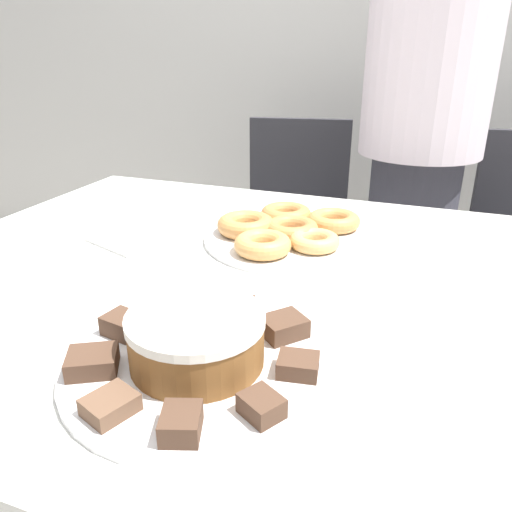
# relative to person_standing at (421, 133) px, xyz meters

# --- Properties ---
(wall_back) EXTENTS (8.00, 0.05, 2.60)m
(wall_back) POSITION_rel_person_standing_xyz_m (-0.16, 0.79, 0.39)
(wall_back) COLOR silver
(wall_back) RESTS_ON ground_plane
(table) EXTENTS (1.47, 1.06, 0.78)m
(table) POSITION_rel_person_standing_xyz_m (-0.16, -0.84, -0.22)
(table) COLOR silver
(table) RESTS_ON ground_plane
(person_standing) EXTENTS (0.36, 0.36, 1.73)m
(person_standing) POSITION_rel_person_standing_xyz_m (0.00, 0.00, 0.00)
(person_standing) COLOR #383842
(person_standing) RESTS_ON ground_plane
(office_chair_left) EXTENTS (0.51, 0.51, 0.89)m
(office_chair_left) POSITION_rel_person_standing_xyz_m (-0.43, 0.17, -0.49)
(office_chair_left) COLOR black
(office_chair_left) RESTS_ON ground_plane
(plate_cake) EXTENTS (0.34, 0.34, 0.01)m
(plate_cake) POSITION_rel_person_standing_xyz_m (-0.19, -1.12, -0.13)
(plate_cake) COLOR white
(plate_cake) RESTS_ON table
(plate_donuts) EXTENTS (0.37, 0.37, 0.01)m
(plate_donuts) POSITION_rel_person_standing_xyz_m (-0.21, -0.65, -0.13)
(plate_donuts) COLOR white
(plate_donuts) RESTS_ON table
(frosted_cake) EXTENTS (0.17, 0.17, 0.07)m
(frosted_cake) POSITION_rel_person_standing_xyz_m (-0.19, -1.12, -0.09)
(frosted_cake) COLOR brown
(frosted_cake) RESTS_ON plate_cake
(lamington_0) EXTENTS (0.04, 0.05, 0.02)m
(lamington_0) POSITION_rel_person_standing_xyz_m (-0.19, -0.99, -0.11)
(lamington_0) COLOR #513828
(lamington_0) RESTS_ON plate_cake
(lamington_1) EXTENTS (0.06, 0.06, 0.02)m
(lamington_1) POSITION_rel_person_standing_xyz_m (-0.27, -1.02, -0.12)
(lamington_1) COLOR brown
(lamington_1) RESTS_ON plate_cake
(lamington_2) EXTENTS (0.06, 0.05, 0.03)m
(lamington_2) POSITION_rel_person_standing_xyz_m (-0.32, -1.10, -0.11)
(lamington_2) COLOR #513828
(lamington_2) RESTS_ON plate_cake
(lamington_3) EXTENTS (0.08, 0.07, 0.03)m
(lamington_3) POSITION_rel_person_standing_xyz_m (-0.31, -1.19, -0.11)
(lamington_3) COLOR #513828
(lamington_3) RESTS_ON plate_cake
(lamington_4) EXTENTS (0.06, 0.07, 0.02)m
(lamington_4) POSITION_rel_person_standing_xyz_m (-0.24, -1.24, -0.12)
(lamington_4) COLOR brown
(lamington_4) RESTS_ON plate_cake
(lamington_5) EXTENTS (0.05, 0.06, 0.03)m
(lamington_5) POSITION_rel_person_standing_xyz_m (-0.15, -1.24, -0.11)
(lamington_5) COLOR #513828
(lamington_5) RESTS_ON plate_cake
(lamington_6) EXTENTS (0.06, 0.06, 0.02)m
(lamington_6) POSITION_rel_person_standing_xyz_m (-0.08, -1.19, -0.11)
(lamington_6) COLOR #513828
(lamington_6) RESTS_ON plate_cake
(lamington_7) EXTENTS (0.06, 0.05, 0.02)m
(lamington_7) POSITION_rel_person_standing_xyz_m (-0.07, -1.10, -0.12)
(lamington_7) COLOR #513828
(lamington_7) RESTS_ON plate_cake
(lamington_8) EXTENTS (0.07, 0.08, 0.03)m
(lamington_8) POSITION_rel_person_standing_xyz_m (-0.11, -1.03, -0.11)
(lamington_8) COLOR #513828
(lamington_8) RESTS_ON plate_cake
(donut_0) EXTENTS (0.11, 0.11, 0.03)m
(donut_0) POSITION_rel_person_standing_xyz_m (-0.21, -0.65, -0.11)
(donut_0) COLOR #C68447
(donut_0) RESTS_ON plate_donuts
(donut_1) EXTENTS (0.11, 0.11, 0.03)m
(donut_1) POSITION_rel_person_standing_xyz_m (-0.23, -0.76, -0.11)
(donut_1) COLOR tan
(donut_1) RESTS_ON plate_donuts
(donut_2) EXTENTS (0.10, 0.10, 0.03)m
(donut_2) POSITION_rel_person_standing_xyz_m (-0.15, -0.70, -0.11)
(donut_2) COLOR #E5AD66
(donut_2) RESTS_ON plate_donuts
(donut_3) EXTENTS (0.12, 0.12, 0.03)m
(donut_3) POSITION_rel_person_standing_xyz_m (-0.14, -0.57, -0.11)
(donut_3) COLOR #D18E4C
(donut_3) RESTS_ON plate_donuts
(donut_4) EXTENTS (0.11, 0.11, 0.04)m
(donut_4) POSITION_rel_person_standing_xyz_m (-0.25, -0.57, -0.11)
(donut_4) COLOR #C68447
(donut_4) RESTS_ON plate_donuts
(donut_5) EXTENTS (0.12, 0.12, 0.04)m
(donut_5) POSITION_rel_person_standing_xyz_m (-0.31, -0.67, -0.11)
(donut_5) COLOR #D18E4C
(donut_5) RESTS_ON plate_donuts
(napkin) EXTENTS (0.17, 0.16, 0.01)m
(napkin) POSITION_rel_person_standing_xyz_m (-0.53, -0.78, -0.13)
(napkin) COLOR white
(napkin) RESTS_ON table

